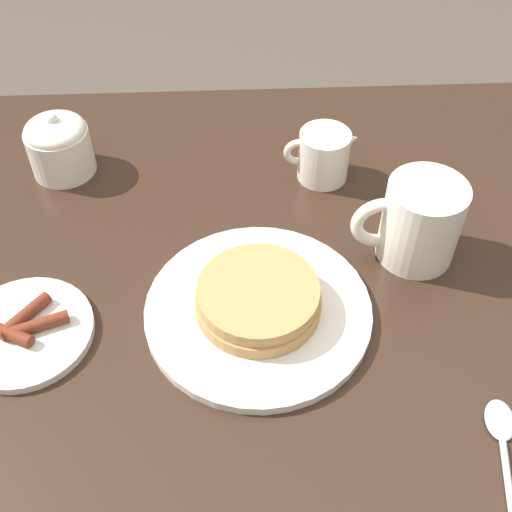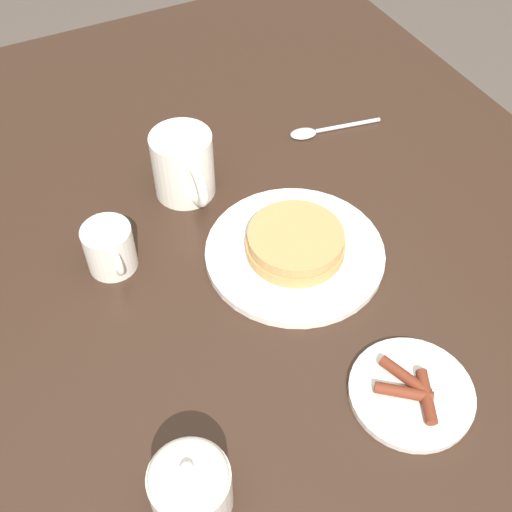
{
  "view_description": "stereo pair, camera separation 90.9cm",
  "coord_description": "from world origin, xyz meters",
  "px_view_note": "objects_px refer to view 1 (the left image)",
  "views": [
    {
      "loc": [
        0.07,
        0.42,
        1.33
      ],
      "look_at": [
        0.05,
        -0.09,
        0.78
      ],
      "focal_mm": 45.0,
      "sensor_mm": 36.0,
      "label": 1
    },
    {
      "loc": [
        0.56,
        -0.34,
        1.44
      ],
      "look_at": [
        0.05,
        -0.09,
        0.78
      ],
      "focal_mm": 45.0,
      "sensor_mm": 36.0,
      "label": 2
    }
  ],
  "objects_px": {
    "pancake_plate": "(258,305)",
    "spoon": "(503,446)",
    "creamer_pitcher": "(324,154)",
    "coffee_mug": "(418,221)",
    "side_plate_bacon": "(24,331)",
    "sugar_bowl": "(59,145)"
  },
  "relations": [
    {
      "from": "creamer_pitcher",
      "to": "spoon",
      "type": "bearing_deg",
      "value": 107.21
    },
    {
      "from": "pancake_plate",
      "to": "coffee_mug",
      "type": "height_order",
      "value": "coffee_mug"
    },
    {
      "from": "pancake_plate",
      "to": "sugar_bowl",
      "type": "xyz_separation_m",
      "value": [
        0.26,
        -0.27,
        0.03
      ]
    },
    {
      "from": "pancake_plate",
      "to": "spoon",
      "type": "relative_size",
      "value": 1.56
    },
    {
      "from": "sugar_bowl",
      "to": "creamer_pitcher",
      "type": "bearing_deg",
      "value": 175.26
    },
    {
      "from": "pancake_plate",
      "to": "spoon",
      "type": "bearing_deg",
      "value": 142.81
    },
    {
      "from": "coffee_mug",
      "to": "sugar_bowl",
      "type": "distance_m",
      "value": 0.48
    },
    {
      "from": "pancake_plate",
      "to": "creamer_pitcher",
      "type": "relative_size",
      "value": 2.51
    },
    {
      "from": "side_plate_bacon",
      "to": "spoon",
      "type": "relative_size",
      "value": 0.92
    },
    {
      "from": "spoon",
      "to": "coffee_mug",
      "type": "bearing_deg",
      "value": -82.29
    },
    {
      "from": "coffee_mug",
      "to": "spoon",
      "type": "height_order",
      "value": "coffee_mug"
    },
    {
      "from": "creamer_pitcher",
      "to": "spoon",
      "type": "relative_size",
      "value": 0.62
    },
    {
      "from": "side_plate_bacon",
      "to": "creamer_pitcher",
      "type": "height_order",
      "value": "creamer_pitcher"
    },
    {
      "from": "creamer_pitcher",
      "to": "coffee_mug",
      "type": "bearing_deg",
      "value": 121.41
    },
    {
      "from": "pancake_plate",
      "to": "creamer_pitcher",
      "type": "distance_m",
      "value": 0.26
    },
    {
      "from": "coffee_mug",
      "to": "pancake_plate",
      "type": "bearing_deg",
      "value": 24.27
    },
    {
      "from": "spoon",
      "to": "creamer_pitcher",
      "type": "bearing_deg",
      "value": -72.79
    },
    {
      "from": "pancake_plate",
      "to": "spoon",
      "type": "xyz_separation_m",
      "value": [
        -0.23,
        0.17,
        -0.01
      ]
    },
    {
      "from": "side_plate_bacon",
      "to": "spoon",
      "type": "bearing_deg",
      "value": 162.23
    },
    {
      "from": "side_plate_bacon",
      "to": "pancake_plate",
      "type": "bearing_deg",
      "value": -176.22
    },
    {
      "from": "side_plate_bacon",
      "to": "coffee_mug",
      "type": "distance_m",
      "value": 0.46
    },
    {
      "from": "spoon",
      "to": "pancake_plate",
      "type": "bearing_deg",
      "value": -37.19
    }
  ]
}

